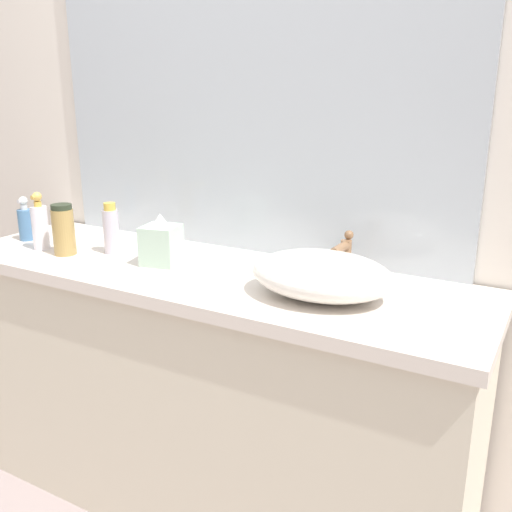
{
  "coord_description": "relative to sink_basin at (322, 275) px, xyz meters",
  "views": [
    {
      "loc": [
        0.91,
        -0.99,
        1.42
      ],
      "look_at": [
        0.13,
        0.4,
        0.95
      ],
      "focal_mm": 39.88,
      "sensor_mm": 36.0,
      "label": 1
    }
  ],
  "objects": [
    {
      "name": "perfume_bottle",
      "position": [
        -0.93,
        -0.06,
        0.03
      ],
      "size": [
        0.07,
        0.07,
        0.17
      ],
      "color": "#A6864A",
      "rests_on": "vanity_counter"
    },
    {
      "name": "bathroom_wall_rear",
      "position": [
        -0.34,
        0.34,
        0.37
      ],
      "size": [
        6.0,
        0.06,
        2.6
      ],
      "primitive_type": "cube",
      "color": "silver",
      "rests_on": "ground"
    },
    {
      "name": "spray_can",
      "position": [
        -1.05,
        -0.05,
        0.03
      ],
      "size": [
        0.06,
        0.06,
        0.21
      ],
      "color": "silver",
      "rests_on": "vanity_counter"
    },
    {
      "name": "sink_basin",
      "position": [
        0.0,
        0.0,
        0.0
      ],
      "size": [
        0.4,
        0.3,
        0.12
      ],
      "primitive_type": "ellipsoid",
      "color": "silver",
      "rests_on": "vanity_counter"
    },
    {
      "name": "faucet",
      "position": [
        0.0,
        0.17,
        0.02
      ],
      "size": [
        0.03,
        0.13,
        0.14
      ],
      "color": "brown",
      "rests_on": "vanity_counter"
    },
    {
      "name": "tissue_box",
      "position": [
        -0.57,
        0.02,
        0.01
      ],
      "size": [
        0.13,
        0.13,
        0.17
      ],
      "color": "#AECAB6",
      "rests_on": "vanity_counter"
    },
    {
      "name": "vanity_counter",
      "position": [
        -0.42,
        0.03,
        -0.49
      ],
      "size": [
        1.79,
        0.55,
        0.87
      ],
      "color": "beige",
      "rests_on": "ground"
    },
    {
      "name": "wall_mirror_panel",
      "position": [
        -0.42,
        0.3,
        0.54
      ],
      "size": [
        1.55,
        0.01,
        1.2
      ],
      "primitive_type": "cube",
      "color": "#B2BCC6",
      "rests_on": "vanity_counter"
    },
    {
      "name": "lotion_bottle",
      "position": [
        -0.8,
        0.03,
        0.02
      ],
      "size": [
        0.05,
        0.05,
        0.18
      ],
      "color": "silver",
      "rests_on": "vanity_counter"
    },
    {
      "name": "soap_dispenser",
      "position": [
        -1.2,
        0.01,
        0.01
      ],
      "size": [
        0.05,
        0.05,
        0.17
      ],
      "color": "teal",
      "rests_on": "vanity_counter"
    }
  ]
}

